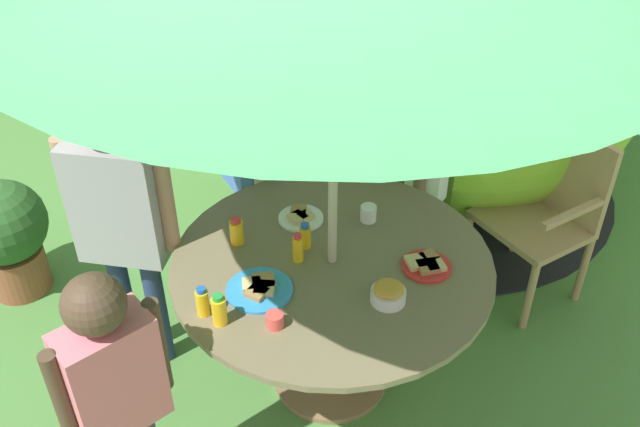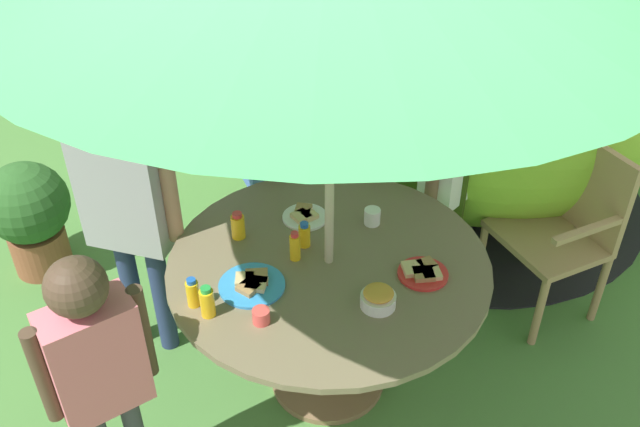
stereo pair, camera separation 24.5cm
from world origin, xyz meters
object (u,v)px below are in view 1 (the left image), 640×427
plate_mid_right (301,217)px  child_in_grey_shirt (119,201)px  plate_mid_left (426,265)px  juice_bottle_far_left (203,302)px  cup_far (368,213)px  juice_bottle_near_left (298,248)px  child_in_blue_shirt (243,138)px  juice_bottle_center_front (219,310)px  garden_table (332,292)px  cup_near (275,320)px  plate_back_edge (259,289)px  juice_bottle_far_right (305,236)px  wooden_chair (546,204)px  juice_bottle_near_right (237,231)px  potted_plant (6,233)px  child_in_pink_shirt (113,376)px  child_in_white_shirt (441,143)px  dome_tent (451,71)px

plate_mid_right → child_in_grey_shirt: bearing=-162.5°
plate_mid_left → juice_bottle_far_left: size_ratio=1.60×
child_in_grey_shirt → cup_far: size_ratio=19.58×
juice_bottle_near_left → juice_bottle_far_left: bearing=-130.0°
child_in_blue_shirt → plate_mid_left: 1.15m
child_in_blue_shirt → juice_bottle_near_left: size_ratio=9.98×
juice_bottle_center_front → cup_far: size_ratio=1.82×
garden_table → cup_near: bearing=-111.8°
juice_bottle_center_front → plate_back_edge: bearing=60.2°
plate_mid_right → juice_bottle_far_right: juice_bottle_far_right is taller
cup_near → juice_bottle_far_left: bearing=174.9°
juice_bottle_center_front → plate_mid_left: bearing=29.3°
wooden_chair → plate_mid_left: (-0.60, -0.82, 0.22)m
garden_table → juice_bottle_near_right: bearing=171.6°
child_in_grey_shirt → juice_bottle_near_right: size_ratio=11.55×
plate_mid_left → juice_bottle_near_right: juice_bottle_near_right is taller
garden_table → potted_plant: (-1.73, 0.40, -0.18)m
plate_mid_right → child_in_pink_shirt: bearing=-115.4°
potted_plant → child_in_white_shirt: (2.15, 0.42, 0.46)m
juice_bottle_far_left → juice_bottle_far_right: 0.54m
child_in_grey_shirt → juice_bottle_center_front: size_ratio=10.76×
dome_tent → plate_mid_right: bearing=-97.2°
plate_mid_right → wooden_chair: bearing=26.3°
juice_bottle_far_right → juice_bottle_center_front: 0.54m
juice_bottle_near_right → juice_bottle_far_left: (-0.02, -0.43, 0.00)m
child_in_grey_shirt → plate_mid_right: size_ratio=7.17×
juice_bottle_center_front → cup_far: 0.85m
child_in_grey_shirt → juice_bottle_center_front: bearing=-37.8°
plate_back_edge → plate_mid_left: bearing=19.9°
child_in_white_shirt → juice_bottle_far_right: size_ratio=11.25×
wooden_chair → child_in_blue_shirt: bearing=-125.7°
child_in_grey_shirt → plate_mid_left: bearing=1.0°
garden_table → cup_far: (0.12, 0.29, 0.21)m
wooden_chair → juice_bottle_center_front: 1.84m
wooden_chair → juice_bottle_far_left: 1.87m
plate_mid_left → juice_bottle_center_front: 0.85m
juice_bottle_near_left → juice_bottle_near_right: bearing=163.8°
dome_tent → cup_near: bearing=-90.1°
child_in_white_shirt → child_in_pink_shirt: bearing=-7.0°
juice_bottle_near_left → juice_bottle_far_left: size_ratio=1.05×
dome_tent → potted_plant: bearing=-132.0°
dome_tent → child_in_blue_shirt: 1.45m
child_in_blue_shirt → juice_bottle_center_front: (0.17, -1.12, -0.06)m
juice_bottle_near_left → plate_mid_right: bearing=97.3°
potted_plant → juice_bottle_center_front: size_ratio=4.97×
juice_bottle_far_right → cup_near: bearing=-94.4°
plate_back_edge → juice_bottle_near_left: juice_bottle_near_left is taller
plate_back_edge → juice_bottle_far_right: (0.13, 0.29, 0.04)m
child_in_blue_shirt → child_in_grey_shirt: child_in_grey_shirt is taller
child_in_white_shirt → juice_bottle_near_left: child_in_white_shirt is taller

